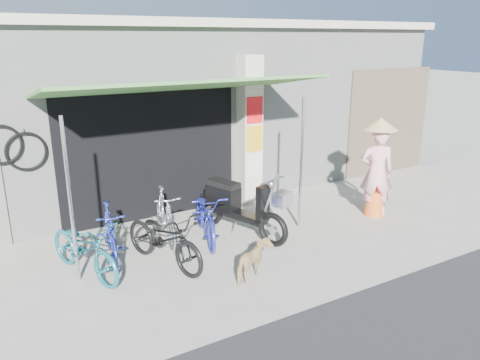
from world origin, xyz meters
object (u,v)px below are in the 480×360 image
moped (238,206)px  bike_navy (206,215)px  bike_teal (84,248)px  bike_blue (110,234)px  bike_black (164,238)px  bike_silver (165,216)px  street_dog (254,261)px  nun (377,169)px

moped → bike_navy: bearing=153.0°
bike_teal → moped: moped is taller
bike_teal → bike_blue: bearing=14.0°
bike_black → bike_silver: (0.34, 0.82, 0.01)m
bike_black → bike_navy: size_ratio=1.02×
bike_navy → moped: size_ratio=0.84×
bike_blue → bike_black: (0.65, -0.57, 0.01)m
bike_blue → street_dog: 2.27m
bike_black → bike_silver: size_ratio=1.12×
nun → bike_teal: bearing=29.3°
bike_navy → street_dog: size_ratio=2.49×
bike_teal → bike_black: size_ratio=0.97×
bike_black → bike_silver: bearing=49.8°
bike_black → nun: nun is taller
bike_teal → nun: (5.40, -0.32, 0.50)m
bike_black → moped: (1.54, 0.47, 0.08)m
bike_teal → moped: size_ratio=0.83×
bike_teal → bike_silver: bearing=1.8°
bike_teal → bike_navy: (2.06, 0.27, 0.00)m
nun → moped: bearing=22.3°
street_dog → moped: bearing=-50.4°
moped → bike_silver: bearing=144.6°
bike_blue → bike_teal: bearing=-138.3°
bike_navy → bike_blue: bearing=-164.8°
bike_teal → street_dog: (2.04, -1.33, -0.15)m
moped → street_dog: bearing=-130.7°
bike_blue → bike_navy: size_ratio=0.88×
bike_teal → bike_silver: bike_silver is taller
bike_silver → bike_navy: bearing=-13.6°
bike_teal → moped: (2.64, 0.19, 0.09)m
bike_blue → street_dog: bearing=-36.8°
bike_black → bike_teal: bearing=148.1°
moped → nun: 2.84m
bike_black → moped: bearing=-1.0°
bike_silver → bike_navy: bike_silver is taller
bike_blue → nun: (4.95, -0.61, 0.49)m
bike_navy → moped: bearing=8.0°
bike_navy → nun: size_ratio=0.87×
bike_blue → bike_silver: bike_silver is taller
bike_silver → bike_teal: bearing=-149.3°
street_dog → nun: bearing=-102.0°
bike_teal → nun: 5.44m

